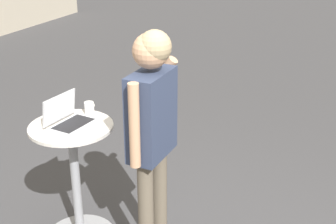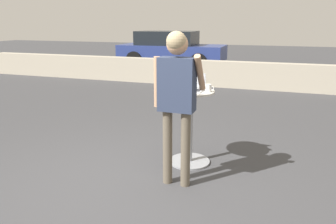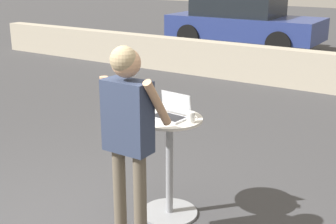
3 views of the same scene
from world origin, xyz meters
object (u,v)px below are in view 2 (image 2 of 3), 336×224
coffee_mug (209,88)px  standing_person (177,90)px  parked_car_further_down (171,49)px  cafe_table (190,124)px  laptop (192,87)px

coffee_mug → standing_person: size_ratio=0.06×
coffee_mug → parked_car_further_down: size_ratio=0.02×
cafe_table → standing_person: bearing=-88.7°
standing_person → cafe_table: bearing=91.3°
standing_person → parked_car_further_down: (-3.37, 9.82, -0.36)m
cafe_table → coffee_mug: coffee_mug is taller
coffee_mug → laptop: bearing=172.1°
cafe_table → coffee_mug: size_ratio=9.17×
laptop → standing_person: 0.68m
laptop → coffee_mug: (0.23, -0.03, 0.00)m
laptop → coffee_mug: size_ratio=3.25×
cafe_table → coffee_mug: (0.23, -0.01, 0.51)m
cafe_table → parked_car_further_down: parked_car_further_down is taller
laptop → coffee_mug: bearing=-7.9°
cafe_table → standing_person: size_ratio=0.57×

